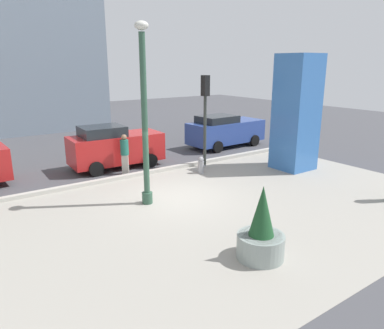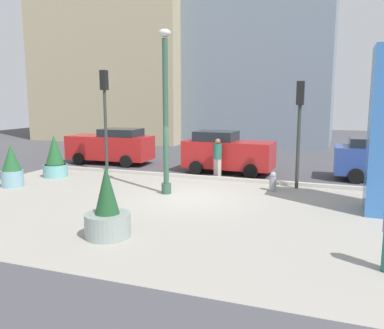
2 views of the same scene
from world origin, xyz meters
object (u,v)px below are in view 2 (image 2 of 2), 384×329
(pedestrian_by_curb, at_px, (218,156))
(potted_plant_near_right, at_px, (55,159))
(traffic_light_corner, at_px, (105,105))
(potted_plant_curbside, at_px, (107,212))
(traffic_light_far_side, at_px, (299,116))
(fire_hydrant, at_px, (273,182))
(potted_plant_mid_plaza, at_px, (12,167))
(car_far_lane, at_px, (227,152))
(car_curb_west, at_px, (111,146))
(lamp_post, at_px, (166,116))

(pedestrian_by_curb, bearing_deg, potted_plant_near_right, -161.25)
(potted_plant_near_right, relative_size, traffic_light_corner, 0.40)
(potted_plant_curbside, distance_m, traffic_light_far_side, 8.74)
(fire_hydrant, bearing_deg, potted_plant_mid_plaza, -164.15)
(traffic_light_corner, distance_m, traffic_light_far_side, 8.85)
(traffic_light_far_side, height_order, pedestrian_by_curb, traffic_light_far_side)
(traffic_light_far_side, height_order, car_far_lane, traffic_light_far_side)
(potted_plant_near_right, xyz_separation_m, traffic_light_far_side, (10.48, 1.35, 2.00))
(potted_plant_curbside, distance_m, pedestrian_by_curb, 8.51)
(traffic_light_far_side, height_order, car_curb_west, traffic_light_far_side)
(lamp_post, bearing_deg, car_curb_west, 136.12)
(potted_plant_mid_plaza, height_order, car_curb_west, car_curb_west)
(potted_plant_mid_plaza, relative_size, car_curb_west, 0.37)
(fire_hydrant, bearing_deg, potted_plant_curbside, -115.18)
(potted_plant_mid_plaza, bearing_deg, fire_hydrant, 15.85)
(traffic_light_corner, relative_size, traffic_light_far_side, 1.15)
(potted_plant_curbside, xyz_separation_m, pedestrian_by_curb, (0.39, 8.49, 0.33))
(potted_plant_near_right, distance_m, car_curb_west, 4.14)
(potted_plant_curbside, height_order, car_far_lane, car_far_lane)
(fire_hydrant, relative_size, car_curb_west, 0.16)
(traffic_light_corner, height_order, car_far_lane, traffic_light_corner)
(lamp_post, distance_m, potted_plant_curbside, 5.38)
(fire_hydrant, xyz_separation_m, traffic_light_corner, (-8.03, 1.14, 2.83))
(lamp_post, relative_size, pedestrian_by_curb, 3.37)
(potted_plant_near_right, xyz_separation_m, fire_hydrant, (9.67, 0.55, -0.45))
(car_curb_west, bearing_deg, car_far_lane, -4.47)
(potted_plant_curbside, bearing_deg, car_curb_west, 120.78)
(fire_hydrant, relative_size, traffic_light_corner, 0.16)
(traffic_light_corner, distance_m, car_far_lane, 6.12)
(potted_plant_curbside, xyz_separation_m, car_far_lane, (0.49, 9.74, 0.33))
(traffic_light_far_side, distance_m, pedestrian_by_curb, 4.13)
(lamp_post, height_order, car_far_lane, lamp_post)
(lamp_post, height_order, traffic_light_corner, lamp_post)
(pedestrian_by_curb, bearing_deg, car_curb_west, 164.81)
(traffic_light_far_side, bearing_deg, potted_plant_curbside, -117.80)
(potted_plant_curbside, bearing_deg, pedestrian_by_curb, 87.36)
(potted_plant_mid_plaza, distance_m, potted_plant_curbside, 7.83)
(potted_plant_curbside, bearing_deg, potted_plant_near_right, 136.73)
(car_curb_west, distance_m, pedestrian_by_curb, 6.73)
(potted_plant_near_right, height_order, traffic_light_far_side, traffic_light_far_side)
(potted_plant_mid_plaza, relative_size, traffic_light_far_side, 0.41)
(potted_plant_mid_plaza, height_order, traffic_light_corner, traffic_light_corner)
(potted_plant_mid_plaza, relative_size, potted_plant_curbside, 0.90)
(fire_hydrant, height_order, car_far_lane, car_far_lane)
(fire_hydrant, xyz_separation_m, traffic_light_far_side, (0.80, 0.80, 2.46))
(potted_plant_curbside, relative_size, fire_hydrant, 2.51)
(traffic_light_corner, bearing_deg, car_curb_west, 116.68)
(lamp_post, distance_m, traffic_light_far_side, 5.17)
(lamp_post, bearing_deg, traffic_light_far_side, 30.48)
(potted_plant_curbside, xyz_separation_m, fire_hydrant, (3.14, 6.69, -0.28))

